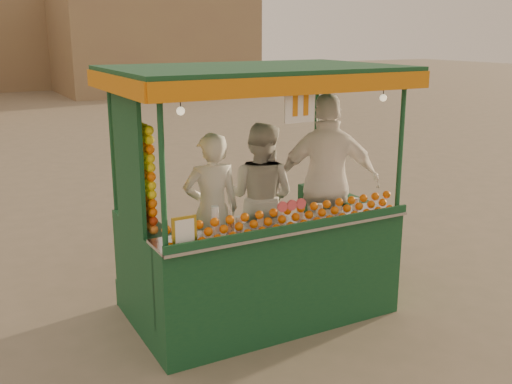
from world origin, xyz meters
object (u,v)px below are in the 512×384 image
juice_cart (255,240)px  vendor_right (328,183)px  vendor_middle (261,197)px  vendor_left (212,211)px

juice_cart → vendor_right: bearing=7.5°
juice_cart → vendor_right: size_ratio=1.44×
vendor_middle → vendor_right: bearing=-158.7°
juice_cart → vendor_left: size_ratio=1.74×
juice_cart → vendor_left: bearing=137.2°
vendor_right → juice_cart: bearing=34.1°
vendor_middle → vendor_right: vendor_right is taller
juice_cart → vendor_middle: (0.33, 0.48, 0.29)m
vendor_middle → vendor_right: 0.74m
vendor_middle → vendor_right: size_ratio=0.84×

